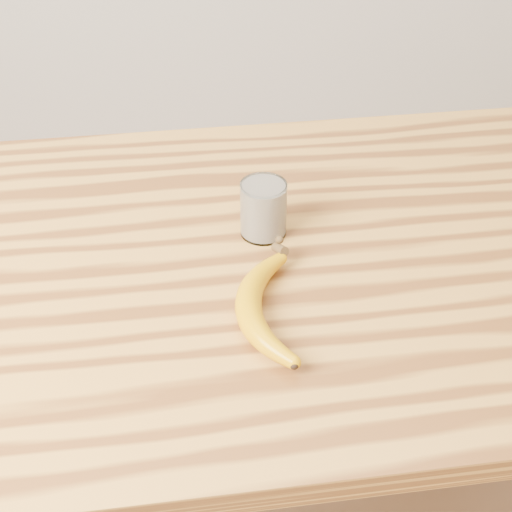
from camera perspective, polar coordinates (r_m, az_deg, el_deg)
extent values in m
cube|color=#B67D32|center=(1.09, 0.53, -0.62)|extent=(1.20, 0.80, 0.04)
cylinder|color=brown|center=(1.77, 16.45, -3.36)|extent=(0.06, 0.06, 0.86)
cylinder|color=white|center=(1.09, 0.59, 3.78)|extent=(0.07, 0.07, 0.09)
torus|color=white|center=(1.07, 0.61, 5.69)|extent=(0.07, 0.07, 0.00)
cylinder|color=silver|center=(1.09, 0.59, 3.75)|extent=(0.07, 0.07, 0.08)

